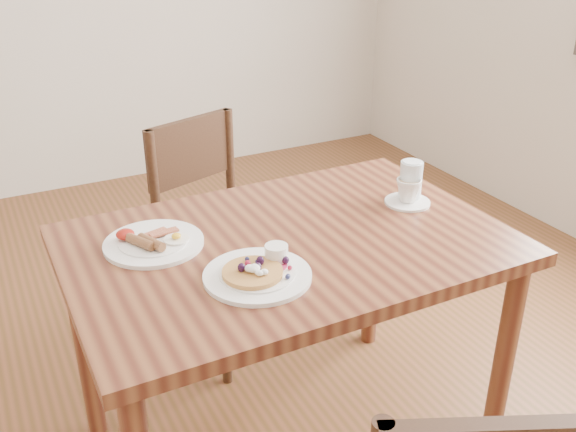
% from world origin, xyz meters
% --- Properties ---
extents(dining_table, '(1.20, 0.80, 0.75)m').
position_xyz_m(dining_table, '(0.00, 0.00, 0.65)').
color(dining_table, brown).
rests_on(dining_table, ground).
extents(chair_far, '(0.53, 0.53, 0.88)m').
position_xyz_m(chair_far, '(0.03, 0.65, 0.49)').
color(chair_far, '#3A2615').
rests_on(chair_far, ground).
extents(pancake_plate, '(0.27, 0.27, 0.06)m').
position_xyz_m(pancake_plate, '(-0.16, -0.15, 0.76)').
color(pancake_plate, white).
rests_on(pancake_plate, dining_table).
extents(breakfast_plate, '(0.27, 0.27, 0.04)m').
position_xyz_m(breakfast_plate, '(-0.34, 0.13, 0.76)').
color(breakfast_plate, white).
rests_on(breakfast_plate, dining_table).
extents(teacup_saucer, '(0.14, 0.14, 0.08)m').
position_xyz_m(teacup_saucer, '(0.44, 0.04, 0.78)').
color(teacup_saucer, white).
rests_on(teacup_saucer, dining_table).
extents(water_glass, '(0.07, 0.07, 0.12)m').
position_xyz_m(water_glass, '(0.46, 0.06, 0.81)').
color(water_glass, silver).
rests_on(water_glass, dining_table).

